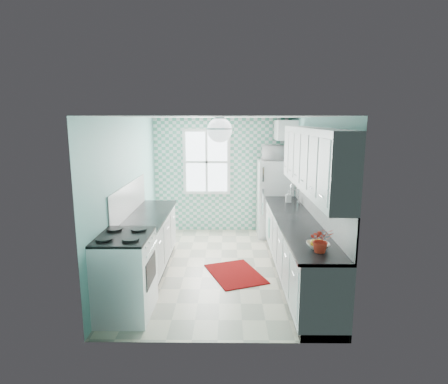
{
  "coord_description": "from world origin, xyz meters",
  "views": [
    {
      "loc": [
        0.11,
        -6.0,
        2.46
      ],
      "look_at": [
        0.05,
        0.25,
        1.25
      ],
      "focal_mm": 30.0,
      "sensor_mm": 36.0,
      "label": 1
    }
  ],
  "objects_px": {
    "stove": "(124,274)",
    "microwave": "(276,153)",
    "ceiling_light": "(220,130)",
    "fridge": "(275,198)",
    "sink": "(287,205)",
    "potted_plant": "(321,240)",
    "fruit_bowl": "(318,246)"
  },
  "relations": [
    {
      "from": "fridge",
      "to": "fruit_bowl",
      "type": "xyz_separation_m",
      "value": [
        0.09,
        -3.48,
        0.16
      ]
    },
    {
      "from": "fridge",
      "to": "potted_plant",
      "type": "xyz_separation_m",
      "value": [
        0.09,
        -3.61,
        0.27
      ]
    },
    {
      "from": "sink",
      "to": "stove",
      "type": "bearing_deg",
      "value": -136.83
    },
    {
      "from": "stove",
      "to": "microwave",
      "type": "relative_size",
      "value": 1.86
    },
    {
      "from": "fridge",
      "to": "stove",
      "type": "xyz_separation_m",
      "value": [
        -2.31,
        -3.33,
        -0.28
      ]
    },
    {
      "from": "potted_plant",
      "to": "microwave",
      "type": "height_order",
      "value": "microwave"
    },
    {
      "from": "fruit_bowl",
      "to": "potted_plant",
      "type": "height_order",
      "value": "potted_plant"
    },
    {
      "from": "ceiling_light",
      "to": "potted_plant",
      "type": "height_order",
      "value": "ceiling_light"
    },
    {
      "from": "fruit_bowl",
      "to": "ceiling_light",
      "type": "bearing_deg",
      "value": 143.16
    },
    {
      "from": "sink",
      "to": "microwave",
      "type": "xyz_separation_m",
      "value": [
        -0.09,
        1.09,
        0.86
      ]
    },
    {
      "from": "ceiling_light",
      "to": "microwave",
      "type": "relative_size",
      "value": 0.63
    },
    {
      "from": "fridge",
      "to": "potted_plant",
      "type": "distance_m",
      "value": 3.62
    },
    {
      "from": "potted_plant",
      "to": "fridge",
      "type": "bearing_deg",
      "value": 91.43
    },
    {
      "from": "stove",
      "to": "microwave",
      "type": "height_order",
      "value": "microwave"
    },
    {
      "from": "fruit_bowl",
      "to": "fridge",
      "type": "bearing_deg",
      "value": 91.49
    },
    {
      "from": "stove",
      "to": "fruit_bowl",
      "type": "bearing_deg",
      "value": -6.24
    },
    {
      "from": "stove",
      "to": "fruit_bowl",
      "type": "height_order",
      "value": "stove"
    },
    {
      "from": "microwave",
      "to": "fruit_bowl",
      "type": "bearing_deg",
      "value": 92.81
    },
    {
      "from": "fridge",
      "to": "sink",
      "type": "xyz_separation_m",
      "value": [
        0.09,
        -1.08,
        0.11
      ]
    },
    {
      "from": "fridge",
      "to": "microwave",
      "type": "height_order",
      "value": "microwave"
    },
    {
      "from": "fruit_bowl",
      "to": "microwave",
      "type": "bearing_deg",
      "value": 91.48
    },
    {
      "from": "stove",
      "to": "ceiling_light",
      "type": "bearing_deg",
      "value": 29.34
    },
    {
      "from": "fridge",
      "to": "stove",
      "type": "height_order",
      "value": "fridge"
    },
    {
      "from": "fridge",
      "to": "microwave",
      "type": "bearing_deg",
      "value": 53.56
    },
    {
      "from": "ceiling_light",
      "to": "microwave",
      "type": "xyz_separation_m",
      "value": [
        1.11,
        2.58,
        -0.54
      ]
    },
    {
      "from": "potted_plant",
      "to": "stove",
      "type": "bearing_deg",
      "value": 173.26
    },
    {
      "from": "stove",
      "to": "potted_plant",
      "type": "bearing_deg",
      "value": -9.4
    },
    {
      "from": "microwave",
      "to": "potted_plant",
      "type": "bearing_deg",
      "value": 92.76
    },
    {
      "from": "stove",
      "to": "microwave",
      "type": "bearing_deg",
      "value": 52.58
    },
    {
      "from": "sink",
      "to": "microwave",
      "type": "relative_size",
      "value": 1.01
    },
    {
      "from": "sink",
      "to": "microwave",
      "type": "bearing_deg",
      "value": 95.06
    },
    {
      "from": "ceiling_light",
      "to": "sink",
      "type": "bearing_deg",
      "value": 51.14
    }
  ]
}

